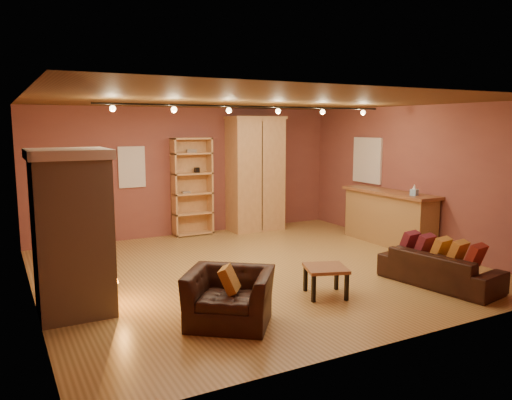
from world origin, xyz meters
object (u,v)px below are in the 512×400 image
bookcase (191,186)px  bar_counter (389,217)px  armoire (255,174)px  loveseat (440,262)px  coffee_table (326,271)px  fireplace (73,232)px  armchair (229,288)px

bookcase → bar_counter: bookcase is taller
armoire → loveseat: armoire is taller
loveseat → bar_counter: bearing=-36.4°
armoire → coffee_table: 4.80m
fireplace → armoire: (4.51, 3.52, 0.25)m
fireplace → loveseat: size_ratio=1.14×
fireplace → armchair: (1.60, -1.28, -0.61)m
bookcase → armoire: (1.49, -0.22, 0.22)m
bookcase → bar_counter: size_ratio=0.94×
armchair → coffee_table: 1.66m
fireplace → armchair: size_ratio=1.75×
bar_counter → armchair: bearing=-154.1°
bar_counter → armchair: (-4.64, -2.25, -0.11)m
loveseat → coffee_table: bearing=66.7°
bookcase → loveseat: (2.02, -5.17, -0.72)m
fireplace → armoire: 5.72m
fireplace → armoire: armoire is taller
fireplace → bar_counter: 6.34m
armoire → armchair: armoire is taller
coffee_table → loveseat: bearing=-13.3°
bar_counter → armchair: 5.16m
fireplace → armoire: bearing=38.0°
bookcase → armchair: 5.25m
bar_counter → fireplace: bearing=-171.1°
coffee_table → armchair: bearing=-170.7°
armoire → bar_counter: 3.17m
bookcase → loveseat: 5.60m
armoire → armchair: (-2.90, -4.79, -0.87)m
armchair → coffee_table: size_ratio=1.68×
fireplace → loveseat: (5.04, -1.44, -0.69)m
loveseat → fireplace: bearing=64.1°
fireplace → bookcase: 4.80m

